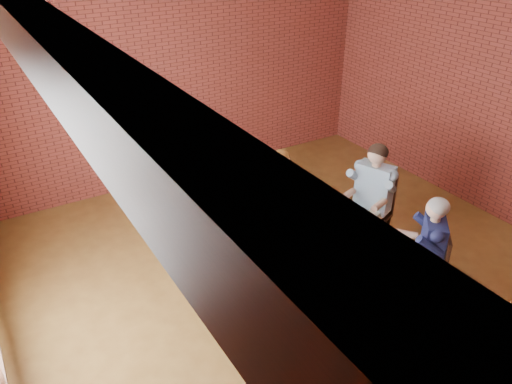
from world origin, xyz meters
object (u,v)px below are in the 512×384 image
diner_c (223,249)px  chair_d (350,320)px  chair_c (215,263)px  diner_b (281,200)px  chair_a (372,207)px  dining_table (324,251)px  chair_e (430,265)px  diner_e (424,253)px  smartphone (366,240)px  chair_b (278,208)px  diner_a (371,198)px  diner_d (349,303)px

diner_c → chair_d: 1.50m
chair_c → diner_c: diner_c is taller
diner_b → chair_d: size_ratio=1.49×
chair_a → diner_c: size_ratio=0.71×
dining_table → diner_c: (-1.06, 0.41, 0.16)m
diner_c → chair_e: bearing=-101.0°
chair_e → diner_e: bearing=-90.0°
diner_b → chair_c: size_ratio=1.38×
diner_c → chair_c: bearing=90.0°
diner_b → smartphone: 1.32m
chair_a → diner_b: bearing=-139.3°
chair_a → chair_d: size_ratio=1.09×
chair_b → chair_e: chair_b is taller
diner_c → chair_d: size_ratio=1.54×
dining_table → chair_c: size_ratio=1.33×
chair_b → chair_e: (0.74, -1.84, -0.00)m
chair_c → diner_b: bearing=-44.9°
diner_a → diner_c: bearing=-111.6°
diner_e → diner_a: bearing=-150.0°
chair_d → diner_d: (0.03, 0.07, 0.14)m
diner_b → diner_a: bearing=-27.0°
diner_b → diner_c: 1.27m
diner_b → chair_c: diner_b is taller
chair_d → diner_b: bearing=-80.1°
diner_a → chair_b: size_ratio=1.50×
dining_table → diner_c: size_ratio=0.93×
chair_a → diner_c: (-2.17, -0.03, 0.16)m
diner_b → chair_e: 1.92m
chair_a → chair_d: chair_a is taller
diner_a → diner_c: diner_a is taller
diner_a → chair_b: (-0.94, 0.67, -0.20)m
diner_d → chair_e: size_ratio=1.35×
dining_table → chair_e: 1.13m
diner_c → diner_e: size_ratio=1.04×
diner_a → smartphone: 1.02m
chair_d → chair_e: 1.27m
dining_table → chair_d: chair_d is taller
diner_d → smartphone: size_ratio=8.16×
diner_e → smartphone: bearing=-88.1°
dining_table → diner_e: (0.76, -0.72, 0.13)m
chair_a → chair_c: size_ratio=1.01×
chair_c → diner_d: bearing=-129.6°
diner_b → chair_e: size_ratio=1.43×
chair_d → dining_table: bearing=-90.0°
chair_c → smartphone: size_ratio=6.26×
chair_b → chair_c: size_ratio=0.97×
chair_e → diner_e: size_ratio=0.70×
diner_e → chair_e: bearing=90.0°
chair_b → diner_c: diner_c is taller
dining_table → chair_a: 1.20m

